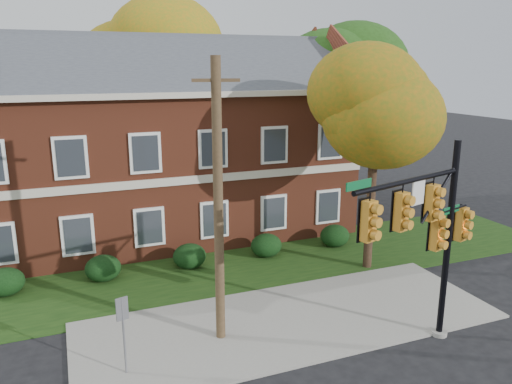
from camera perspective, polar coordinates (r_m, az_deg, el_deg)
name	(u,v)px	position (r m, az deg, el deg)	size (l,w,h in m)	color
ground	(305,336)	(16.46, 5.57, -16.07)	(120.00, 120.00, 0.00)	black
sidewalk	(291,320)	(17.22, 4.01, -14.42)	(14.00, 5.00, 0.08)	gray
grass_strip	(240,266)	(21.39, -1.84, -8.51)	(30.00, 6.00, 0.04)	#193811
apartment_building	(160,135)	(25.18, -10.91, 6.45)	(18.80, 8.80, 9.74)	brown
hedge_far_left	(5,282)	(20.91, -26.78, -9.17)	(1.40, 1.26, 1.05)	black
hedge_left	(103,268)	(20.81, -17.08, -8.33)	(1.40, 1.26, 1.05)	black
hedge_center	(190,256)	(21.29, -7.61, -7.27)	(1.40, 1.26, 1.05)	black
hedge_right	(266,245)	(22.32, 1.18, -6.12)	(1.40, 1.26, 1.05)	black
hedge_far_right	(335,236)	(23.82, 8.99, -4.96)	(1.40, 1.26, 1.05)	black
tree_near_right	(383,108)	(20.34, 14.31, 9.24)	(4.50, 4.25, 8.58)	black
tree_right_rear	(351,69)	(29.99, 10.81, 13.68)	(6.30, 5.95, 10.62)	black
tree_far_rear	(154,57)	(32.92, -11.57, 14.93)	(6.84, 6.46, 11.52)	black
traffic_signal	(429,226)	(15.06, 19.14, -3.67)	(5.38, 1.75, 6.22)	gray
utility_pole	(218,205)	(14.59, -4.33, -1.48)	(1.32, 0.37, 8.57)	#453320
sign_post	(123,323)	(14.30, -14.95, -14.28)	(0.34, 0.13, 2.33)	slate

